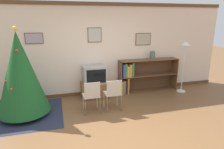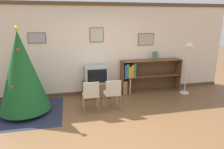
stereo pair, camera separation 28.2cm
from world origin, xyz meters
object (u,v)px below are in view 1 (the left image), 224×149
television (95,74)px  standing_lamp (185,53)px  folding_chair_left (92,95)px  bookshelf (139,76)px  christmas_tree (21,73)px  folding_chair_right (113,93)px  vase (152,55)px  tv_console (95,90)px

television → standing_lamp: (2.74, -0.27, 0.53)m
folding_chair_left → bookshelf: size_ratio=0.43×
bookshelf → christmas_tree: bearing=-166.7°
standing_lamp → bookshelf: bearing=164.4°
bookshelf → folding_chair_right: bearing=-136.4°
folding_chair_left → bookshelf: bearing=32.9°
vase → standing_lamp: standing_lamp is taller
folding_chair_left → standing_lamp: size_ratio=0.51×
standing_lamp → folding_chair_left: bearing=-166.4°
television → bookshelf: (1.42, 0.09, -0.18)m
folding_chair_left → folding_chair_right: bearing=0.0°
christmas_tree → folding_chair_right: (2.12, -0.33, -0.58)m
christmas_tree → folding_chair_right: size_ratio=2.55×
christmas_tree → folding_chair_left: (1.57, -0.33, -0.58)m
bookshelf → standing_lamp: standing_lamp is taller
bookshelf → vase: vase is taller
tv_console → bookshelf: size_ratio=0.42×
bookshelf → vase: 0.77m
folding_chair_right → tv_console: bearing=105.1°
tv_console → folding_chair_right: folding_chair_right is taller
television → bookshelf: bookshelf is taller
tv_console → bookshelf: bookshelf is taller
standing_lamp → tv_console: bearing=174.2°
television → folding_chair_right: size_ratio=0.81×
bookshelf → folding_chair_left: bearing=-147.1°
folding_chair_right → bookshelf: bookshelf is taller
folding_chair_left → vase: (2.13, 1.11, 0.68)m
folding_chair_left → folding_chair_right: same height
christmas_tree → television: bearing=20.1°
folding_chair_right → vase: 2.06m
christmas_tree → folding_chair_left: christmas_tree is taller
television → vase: size_ratio=2.71×
tv_console → television: television is taller
bookshelf → television: bearing=-176.2°
christmas_tree → television: christmas_tree is taller
tv_console → bookshelf: 1.45m
bookshelf → vase: bearing=2.2°
television → vase: vase is taller
christmas_tree → bookshelf: (3.26, 0.77, -0.53)m
tv_console → television: size_ratio=1.21×
christmas_tree → vase: 3.79m
folding_chair_right → vase: bearing=35.0°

